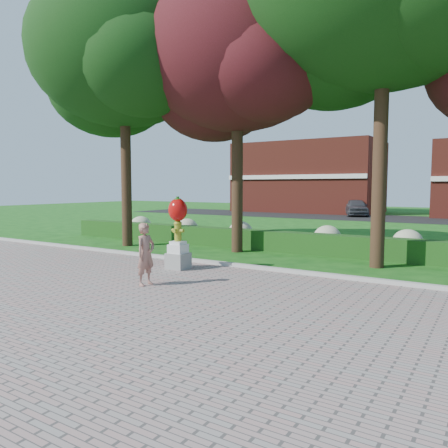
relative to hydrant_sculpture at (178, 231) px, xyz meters
name	(u,v)px	position (x,y,z in m)	size (l,w,h in m)	color
ground	(186,287)	(1.62, -1.76, -1.23)	(100.00, 100.00, 0.00)	#134A12
walkway	(51,329)	(1.62, -5.76, -1.21)	(40.00, 14.00, 0.04)	gray
curb	(243,266)	(1.62, 1.24, -1.15)	(40.00, 0.18, 0.15)	#ADADA5
lawn_hedge	(294,242)	(1.62, 5.24, -0.83)	(24.00, 0.70, 0.80)	#144413
hydrangea_row	(317,237)	(2.20, 6.24, -0.68)	(20.10, 1.10, 0.99)	#9FA981
street	(398,219)	(1.62, 26.24, -1.22)	(50.00, 8.00, 0.02)	black
building_left	(308,178)	(-8.38, 32.24, 2.27)	(14.00, 8.00, 7.00)	maroon
tree_far_left	(124,60)	(-5.49, 3.33, 6.74)	(9.00, 7.68, 11.66)	black
tree_mid_left	(236,64)	(-0.48, 4.32, 6.07)	(8.25, 7.04, 10.69)	black
hydrant_sculpture	(178,231)	(0.00, 0.00, 0.00)	(0.65, 0.63, 2.24)	gray
woman	(146,254)	(0.70, -2.23, -0.38)	(0.59, 0.39, 1.62)	#A0695B
parked_car	(356,207)	(-2.24, 27.99, -0.45)	(1.78, 4.43, 1.51)	#42454A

